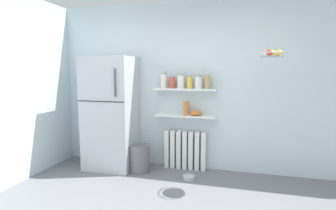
{
  "coord_description": "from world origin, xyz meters",
  "views": [
    {
      "loc": [
        0.75,
        -2.17,
        1.53
      ],
      "look_at": [
        -0.29,
        1.6,
        1.05
      ],
      "focal_mm": 29.01,
      "sensor_mm": 36.0,
      "label": 1
    }
  ],
  "objects": [
    {
      "name": "wall_shelf_lower",
      "position": [
        -0.09,
        1.89,
        0.85
      ],
      "size": [
        0.96,
        0.22,
        0.02
      ],
      "primitive_type": "cube",
      "color": "white"
    },
    {
      "name": "pet_food_bowl",
      "position": [
        0.05,
        1.51,
        0.03
      ],
      "size": [
        0.18,
        0.18,
        0.05
      ],
      "primitive_type": "cylinder",
      "color": "#B7B7BC",
      "rests_on": "ground_plane"
    },
    {
      "name": "side_wall_left",
      "position": [
        -2.25,
        0.6,
        1.3
      ],
      "size": [
        0.1,
        4.8,
        2.6
      ],
      "primitive_type": "cube",
      "color": "silver",
      "rests_on": "ground_plane"
    },
    {
      "name": "storage_jar_5",
      "position": [
        0.24,
        1.89,
        1.38
      ],
      "size": [
        0.09,
        0.09,
        0.21
      ],
      "color": "tan",
      "rests_on": "wall_shelf_upper"
    },
    {
      "name": "storage_jar_4",
      "position": [
        0.11,
        1.89,
        1.37
      ],
      "size": [
        0.11,
        0.11,
        0.2
      ],
      "color": "silver",
      "rests_on": "wall_shelf_upper"
    },
    {
      "name": "storage_jar_2",
      "position": [
        -0.16,
        1.89,
        1.38
      ],
      "size": [
        0.11,
        0.11,
        0.22
      ],
      "color": "silver",
      "rests_on": "wall_shelf_upper"
    },
    {
      "name": "radiator",
      "position": [
        -0.09,
        1.92,
        0.3
      ],
      "size": [
        0.66,
        0.12,
        0.61
      ],
      "color": "white",
      "rests_on": "ground_plane"
    },
    {
      "name": "trash_bin",
      "position": [
        -0.74,
        1.6,
        0.21
      ],
      "size": [
        0.31,
        0.31,
        0.42
      ],
      "primitive_type": "cylinder",
      "color": "slate",
      "rests_on": "ground_plane"
    },
    {
      "name": "storage_jar_1",
      "position": [
        -0.3,
        1.89,
        1.37
      ],
      "size": [
        0.09,
        0.09,
        0.19
      ],
      "color": "#C64C38",
      "rests_on": "wall_shelf_upper"
    },
    {
      "name": "storage_jar_3",
      "position": [
        -0.03,
        1.89,
        1.37
      ],
      "size": [
        0.08,
        0.08,
        0.2
      ],
      "color": "yellow",
      "rests_on": "wall_shelf_upper"
    },
    {
      "name": "wall_shelf_upper",
      "position": [
        -0.09,
        1.89,
        1.26
      ],
      "size": [
        0.96,
        0.22,
        0.02
      ],
      "primitive_type": "cube",
      "color": "white"
    },
    {
      "name": "refrigerator",
      "position": [
        -1.25,
        1.69,
        0.88
      ],
      "size": [
        0.76,
        0.66,
        1.76
      ],
      "color": "#B7BABF",
      "rests_on": "ground_plane"
    },
    {
      "name": "storage_jar_0",
      "position": [
        -0.43,
        1.89,
        1.39
      ],
      "size": [
        0.1,
        0.1,
        0.24
      ],
      "color": "silver",
      "rests_on": "wall_shelf_upper"
    },
    {
      "name": "hanging_fruit_basket",
      "position": [
        1.09,
        1.44,
        1.75
      ],
      "size": [
        0.35,
        0.35,
        0.1
      ],
      "color": "#B2B2B7"
    },
    {
      "name": "shelf_bowl",
      "position": [
        0.08,
        1.89,
        0.9
      ],
      "size": [
        0.17,
        0.17,
        0.08
      ],
      "primitive_type": "ellipsoid",
      "color": "orange",
      "rests_on": "wall_shelf_lower"
    },
    {
      "name": "vase",
      "position": [
        -0.08,
        1.89,
        0.97
      ],
      "size": [
        0.08,
        0.08,
        0.21
      ],
      "primitive_type": "cylinder",
      "color": "#CC7033",
      "rests_on": "wall_shelf_lower"
    },
    {
      "name": "back_wall",
      "position": [
        0.0,
        2.05,
        1.3
      ],
      "size": [
        7.04,
        0.1,
        2.6
      ],
      "primitive_type": "cube",
      "color": "silver",
      "rests_on": "ground_plane"
    }
  ]
}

